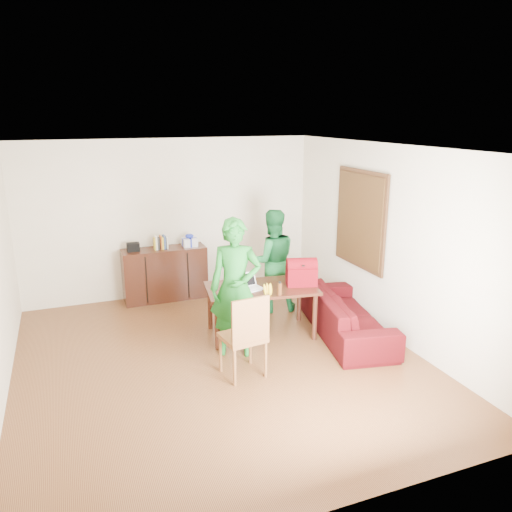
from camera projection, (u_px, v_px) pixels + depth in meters
name	position (u px, v px, depth m)	size (l,w,h in m)	color
room	(216.00, 261.00, 6.22)	(5.20, 5.70, 2.90)	#452211
table	(261.00, 293.00, 7.08)	(1.65, 1.07, 0.72)	black
chair	(243.00, 352.00, 6.03)	(0.54, 0.52, 1.06)	brown
person_near	(235.00, 288.00, 6.44)	(0.67, 0.44, 1.83)	#16661E
person_far	(272.00, 261.00, 7.94)	(0.81, 0.63, 1.66)	#15602B
laptop	(252.00, 287.00, 6.94)	(0.34, 0.28, 0.21)	white
bananas	(268.00, 293.00, 6.73)	(0.17, 0.11, 0.06)	yellow
bottle	(280.00, 288.00, 6.72)	(0.06, 0.06, 0.19)	#522912
red_bag	(301.00, 274.00, 7.10)	(0.42, 0.25, 0.31)	maroon
sofa	(346.00, 314.00, 7.18)	(2.10, 0.82, 0.61)	#400817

